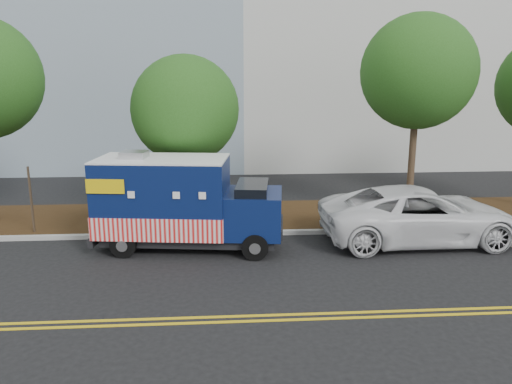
{
  "coord_description": "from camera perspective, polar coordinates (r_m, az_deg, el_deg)",
  "views": [
    {
      "loc": [
        0.81,
        -14.81,
        5.35
      ],
      "look_at": [
        1.87,
        0.6,
        1.7
      ],
      "focal_mm": 35.0,
      "sensor_mm": 36.0,
      "label": 1
    }
  ],
  "objects": [
    {
      "name": "white_car",
      "position": [
        17.11,
        18.26,
        -2.49
      ],
      "size": [
        6.52,
        3.11,
        1.8
      ],
      "primitive_type": "imported",
      "rotation": [
        0.0,
        0.0,
        1.59
      ],
      "color": "silver",
      "rests_on": "ground"
    },
    {
      "name": "mulch_strip",
      "position": [
        19.07,
        -6.21,
        -2.86
      ],
      "size": [
        120.0,
        4.0,
        0.15
      ],
      "primitive_type": "cube",
      "color": "black",
      "rests_on": "ground"
    },
    {
      "name": "curb",
      "position": [
        17.06,
        -6.47,
        -4.82
      ],
      "size": [
        120.0,
        0.18,
        0.15
      ],
      "primitive_type": "cube",
      "color": "#9E9E99",
      "rests_on": "ground"
    },
    {
      "name": "ground",
      "position": [
        15.76,
        -6.68,
        -6.65
      ],
      "size": [
        120.0,
        120.0,
        0.0
      ],
      "primitive_type": "plane",
      "color": "black",
      "rests_on": "ground"
    },
    {
      "name": "sign_post",
      "position": [
        18.29,
        -24.29,
        -1.04
      ],
      "size": [
        0.06,
        0.06,
        2.4
      ],
      "primitive_type": "cube",
      "color": "#473828",
      "rests_on": "ground"
    },
    {
      "name": "tree_b",
      "position": [
        18.2,
        -8.1,
        9.32
      ],
      "size": [
        3.85,
        3.85,
        6.07
      ],
      "color": "#38281C",
      "rests_on": "ground"
    },
    {
      "name": "centerline_far",
      "position": [
        11.46,
        -7.76,
        -14.64
      ],
      "size": [
        120.0,
        0.1,
        0.01
      ],
      "primitive_type": "cube",
      "color": "gold",
      "rests_on": "ground"
    },
    {
      "name": "food_truck",
      "position": [
        15.7,
        -8.69,
        -1.49
      ],
      "size": [
        6.03,
        2.86,
        3.07
      ],
      "rotation": [
        0.0,
        0.0,
        -0.12
      ],
      "color": "black",
      "rests_on": "ground"
    },
    {
      "name": "centerline_near",
      "position": [
        11.68,
        -7.68,
        -14.07
      ],
      "size": [
        120.0,
        0.1,
        0.01
      ],
      "primitive_type": "cube",
      "color": "gold",
      "rests_on": "ground"
    },
    {
      "name": "tree_c",
      "position": [
        19.48,
        18.04,
        12.9
      ],
      "size": [
        4.15,
        4.15,
        7.52
      ],
      "color": "#38281C",
      "rests_on": "ground"
    }
  ]
}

